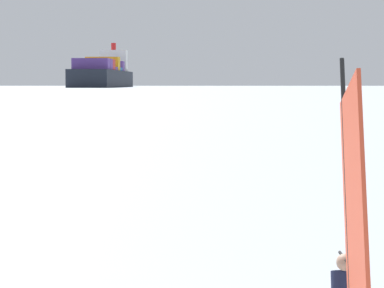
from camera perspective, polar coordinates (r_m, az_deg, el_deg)
windsurfer at (r=11.42m, az=9.85°, el=-8.72°), size 1.28×3.44×3.88m
cargo_ship at (r=693.50m, az=-5.66°, el=4.38°), size 70.17×171.30×36.68m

